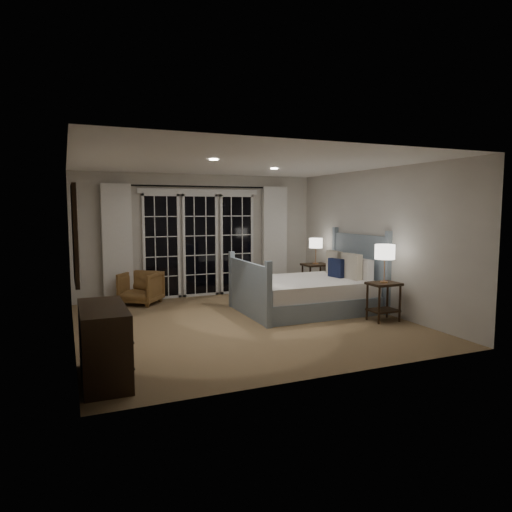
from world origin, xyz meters
name	(u,v)px	position (x,y,z in m)	size (l,w,h in m)	color
floor	(244,323)	(0.00, 0.00, 0.00)	(5.00, 5.00, 0.00)	#93744F
ceiling	(243,163)	(0.00, 0.00, 2.50)	(5.00, 5.00, 0.00)	white
wall_left	(71,250)	(-2.50, 0.00, 1.25)	(0.02, 5.00, 2.50)	beige
wall_right	(375,240)	(2.50, 0.00, 1.25)	(0.02, 5.00, 2.50)	beige
wall_back	(200,236)	(0.00, 2.50, 1.25)	(5.00, 0.02, 2.50)	beige
wall_front	(329,262)	(0.00, -2.50, 1.25)	(5.00, 0.02, 2.50)	beige
french_doors	(200,244)	(0.00, 2.46, 1.09)	(2.50, 0.04, 2.20)	black
curtain_rod	(200,186)	(0.00, 2.40, 2.25)	(0.03, 0.03, 3.50)	black
curtain_left	(117,243)	(-1.65, 2.38, 1.15)	(0.55, 0.10, 2.25)	white
curtain_right	(275,239)	(1.65, 2.38, 1.15)	(0.55, 0.10, 2.25)	white
downlight_a	(274,169)	(0.80, 0.60, 2.49)	(0.12, 0.12, 0.01)	white
downlight_b	(214,160)	(-0.60, -0.40, 2.49)	(0.12, 0.12, 0.01)	white
bed	(309,292)	(1.41, 0.41, 0.33)	(2.28, 1.64, 1.33)	gray
nightstand_left	(384,296)	(2.13, -0.73, 0.41)	(0.48, 0.38, 0.63)	black
nightstand_right	(315,275)	(2.21, 1.56, 0.44)	(0.51, 0.41, 0.67)	black
lamp_left	(385,252)	(2.13, -0.73, 1.12)	(0.32, 0.32, 0.61)	tan
lamp_right	(316,244)	(2.21, 1.56, 1.09)	(0.27, 0.27, 0.53)	tan
armchair	(141,288)	(-1.27, 2.10, 0.31)	(0.66, 0.68, 0.62)	brown
dresser	(104,343)	(-2.23, -1.66, 0.40)	(0.48, 1.12, 0.79)	black
mirror	(75,234)	(-2.47, -1.66, 1.55)	(0.05, 0.85, 1.00)	black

